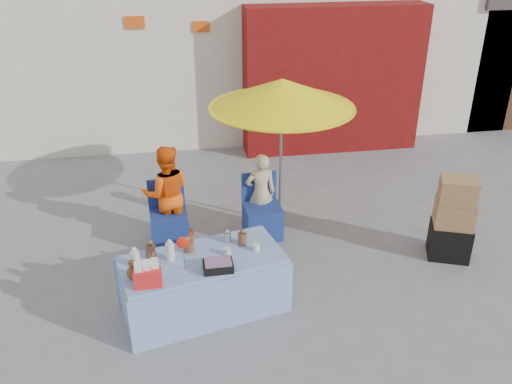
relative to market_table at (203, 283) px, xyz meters
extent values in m
plane|color=slate|center=(0.52, 0.20, -0.35)|extent=(80.00, 80.00, 0.00)
cube|color=silver|center=(0.52, 7.20, 1.90)|extent=(12.00, 5.00, 4.50)
cube|color=maroon|center=(2.72, 4.40, 0.95)|extent=(3.20, 0.60, 2.60)
cube|color=#4C331E|center=(7.02, 6.20, 0.85)|extent=(2.60, 3.00, 2.40)
cube|color=#D54E11|center=(-0.68, 4.68, 2.00)|extent=(0.32, 0.04, 0.20)
cube|color=#D54E11|center=(0.42, 4.68, 1.90)|extent=(0.28, 0.04, 0.18)
cube|color=#89ADDB|center=(0.01, 0.00, -0.01)|extent=(1.84, 1.13, 0.68)
cube|color=#89ADDB|center=(0.10, -0.38, -0.03)|extent=(1.72, 0.42, 0.63)
cube|color=#89ADDB|center=(-0.08, 0.39, -0.03)|extent=(1.72, 0.42, 0.63)
cylinder|color=silver|center=(-0.68, -0.02, 0.41)|extent=(0.12, 0.12, 0.16)
cylinder|color=brown|center=(-0.53, 0.11, 0.40)|extent=(0.13, 0.13, 0.14)
cylinder|color=silver|center=(-0.32, 0.02, 0.43)|extent=(0.11, 0.11, 0.20)
cylinder|color=brown|center=(-0.12, 0.16, 0.39)|extent=(0.14, 0.14, 0.13)
cylinder|color=#B2B2B7|center=(0.31, 0.28, 0.38)|extent=(0.10, 0.10, 0.11)
cylinder|color=brown|center=(0.47, 0.20, 0.40)|extent=(0.12, 0.12, 0.14)
cylinder|color=silver|center=(0.28, 0.02, 0.37)|extent=(0.09, 0.09, 0.08)
cylinder|color=silver|center=(0.60, 0.05, 0.37)|extent=(0.09, 0.09, 0.08)
sphere|color=brown|center=(-0.69, -0.25, 0.40)|extent=(0.14, 0.14, 0.14)
ellipsoid|color=red|center=(-0.18, -0.18, 0.65)|extent=(0.14, 0.08, 0.14)
cube|color=red|center=(-0.55, -0.40, 0.42)|extent=(0.29, 0.18, 0.18)
cube|color=black|center=(0.15, -0.24, 0.37)|extent=(0.35, 0.28, 0.08)
cube|color=navy|center=(-0.33, 1.45, -0.12)|extent=(0.50, 0.49, 0.45)
cube|color=navy|center=(-0.35, 1.66, 0.30)|extent=(0.48, 0.07, 0.40)
cube|color=navy|center=(0.92, 1.45, -0.12)|extent=(0.50, 0.49, 0.45)
cube|color=navy|center=(0.90, 1.66, 0.30)|extent=(0.48, 0.07, 0.40)
imported|color=#FF5C0D|center=(-0.33, 1.60, 0.32)|extent=(0.68, 0.54, 1.33)
imported|color=tan|center=(0.92, 1.60, 0.22)|extent=(0.43, 0.29, 1.14)
cylinder|color=gray|center=(1.22, 1.75, 0.65)|extent=(0.04, 0.04, 2.00)
cone|color=#FFE80D|center=(1.22, 1.75, 1.55)|extent=(1.90, 1.90, 0.38)
cylinder|color=#FFE80D|center=(1.22, 1.75, 1.37)|extent=(1.90, 1.90, 0.02)
cube|color=black|center=(3.18, 0.56, -0.12)|extent=(0.61, 0.56, 0.45)
cube|color=olive|center=(3.18, 0.56, 0.28)|extent=(0.57, 0.51, 0.34)
cube|color=olive|center=(3.16, 0.54, 0.60)|extent=(0.52, 0.46, 0.31)
ellipsoid|color=yellow|center=(-0.24, 0.49, -0.19)|extent=(0.72, 0.59, 0.31)
camera|label=1|loc=(-0.22, -4.83, 3.54)|focal=38.00mm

